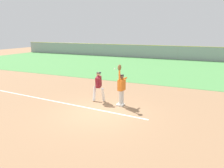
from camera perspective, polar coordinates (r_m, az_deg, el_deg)
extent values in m
plane|color=#936D4C|center=(11.43, -3.31, -7.23)|extent=(74.50, 74.50, 0.00)
cube|color=#4C8C47|center=(25.47, 13.07, 3.87)|extent=(53.78, 16.43, 0.01)
cube|color=white|center=(13.82, -14.93, -4.01)|extent=(11.97, 1.04, 0.01)
cube|color=white|center=(12.53, 2.09, -5.18)|extent=(0.39, 0.39, 0.08)
cylinder|color=silver|center=(12.50, 2.60, -3.38)|extent=(0.17, 0.17, 0.85)
cylinder|color=silver|center=(12.33, 2.12, -3.60)|extent=(0.17, 0.17, 0.85)
cube|color=orange|center=(12.23, 2.39, -0.23)|extent=(0.32, 0.47, 0.60)
sphere|color=brown|center=(12.13, 2.41, 1.86)|extent=(0.26, 0.26, 0.23)
cube|color=black|center=(12.13, 2.29, 2.22)|extent=(0.25, 0.23, 0.05)
cylinder|color=orange|center=(11.91, 1.88, 2.42)|extent=(0.10, 0.10, 0.62)
cylinder|color=orange|center=(12.34, 2.93, 1.32)|extent=(0.18, 0.63, 0.09)
ellipsoid|color=brown|center=(11.85, 1.89, 4.13)|extent=(0.18, 0.30, 0.32)
cylinder|color=white|center=(12.99, -2.23, -2.72)|extent=(0.25, 0.46, 0.85)
cylinder|color=white|center=(13.28, -4.42, -2.40)|extent=(0.25, 0.46, 0.85)
cube|color=maroon|center=(12.95, -3.38, 0.53)|extent=(0.37, 0.57, 0.66)
sphere|color=tan|center=(12.86, -3.41, 2.51)|extent=(0.28, 0.28, 0.23)
cube|color=black|center=(12.84, -3.28, 2.83)|extent=(0.26, 0.25, 0.05)
cylinder|color=maroon|center=(13.14, -3.14, 1.09)|extent=(0.18, 0.41, 0.58)
cylinder|color=maroon|center=(12.73, -3.64, 0.68)|extent=(0.18, 0.41, 0.58)
sphere|color=white|center=(12.37, 0.64, 3.82)|extent=(0.07, 0.07, 0.07)
cube|color=#93999E|center=(33.38, 16.15, 7.43)|extent=(53.78, 0.06, 1.86)
cylinder|color=yellow|center=(33.31, 16.25, 9.07)|extent=(53.78, 0.06, 0.06)
cylinder|color=gray|center=(45.95, -19.53, 8.64)|extent=(0.08, 0.08, 1.86)
cylinder|color=gray|center=(37.85, -4.58, 8.52)|extent=(0.08, 0.08, 1.86)
cylinder|color=gray|center=(33.38, 16.15, 7.43)|extent=(0.08, 0.08, 1.86)
cube|color=#B21E1E|center=(38.16, 10.48, 7.86)|extent=(4.45, 2.02, 0.55)
cube|color=#2D333D|center=(38.12, 10.51, 8.57)|extent=(2.25, 1.81, 0.40)
cylinder|color=black|center=(38.73, 12.94, 7.41)|extent=(0.61, 0.24, 0.60)
cylinder|color=black|center=(36.89, 12.22, 7.17)|extent=(0.61, 0.24, 0.60)
cylinder|color=black|center=(39.51, 8.82, 7.69)|extent=(0.61, 0.24, 0.60)
cylinder|color=black|center=(37.71, 7.92, 7.47)|extent=(0.61, 0.24, 0.60)
cube|color=white|center=(36.88, 17.59, 7.28)|extent=(4.43, 1.96, 0.55)
cube|color=#2D333D|center=(36.84, 17.64, 8.02)|extent=(2.23, 1.78, 0.40)
cylinder|color=black|center=(37.71, 19.93, 6.81)|extent=(0.60, 0.23, 0.60)
cylinder|color=black|center=(35.83, 19.69, 6.53)|extent=(0.60, 0.23, 0.60)
cylinder|color=black|center=(38.03, 15.55, 7.16)|extent=(0.60, 0.23, 0.60)
cylinder|color=black|center=(36.16, 15.08, 6.90)|extent=(0.60, 0.23, 0.60)
cylinder|color=black|center=(38.22, 24.62, 6.48)|extent=(0.60, 0.23, 0.60)
cylinder|color=black|center=(36.33, 24.53, 6.20)|extent=(0.60, 0.23, 0.60)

